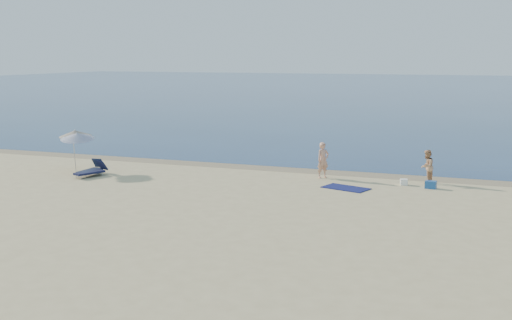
{
  "coord_description": "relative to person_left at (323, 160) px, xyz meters",
  "views": [
    {
      "loc": [
        9.08,
        -12.12,
        5.97
      ],
      "look_at": [
        -1.35,
        16.0,
        1.0
      ],
      "focal_mm": 45.0,
      "sensor_mm": 36.0,
      "label": 1
    }
  ],
  "objects": [
    {
      "name": "ground",
      "position": [
        -1.46,
        -17.8,
        -0.87
      ],
      "size": [
        160.0,
        160.0,
        0.0
      ],
      "primitive_type": "plane",
      "color": "tan",
      "rests_on": "ground"
    },
    {
      "name": "sea",
      "position": [
        -1.46,
        82.2,
        -0.87
      ],
      "size": [
        240.0,
        160.0,
        0.01
      ],
      "primitive_type": "cube",
      "color": "#0D2650",
      "rests_on": "ground"
    },
    {
      "name": "wet_sand_strip",
      "position": [
        -1.46,
        1.6,
        -0.87
      ],
      "size": [
        240.0,
        1.6,
        0.0
      ],
      "primitive_type": "cube",
      "color": "#847254",
      "rests_on": "ground"
    },
    {
      "name": "person_left",
      "position": [
        0.0,
        0.0,
        0.0
      ],
      "size": [
        0.74,
        0.75,
        1.75
      ],
      "primitive_type": "imported",
      "rotation": [
        0.0,
        0.0,
        0.84
      ],
      "color": "tan",
      "rests_on": "ground"
    },
    {
      "name": "person_right",
      "position": [
        4.87,
        0.41,
        -0.09
      ],
      "size": [
        0.73,
        0.87,
        1.58
      ],
      "primitive_type": "imported",
      "rotation": [
        0.0,
        0.0,
        -1.76
      ],
      "color": "tan",
      "rests_on": "ground"
    },
    {
      "name": "beach_towel",
      "position": [
        1.6,
        -2.05,
        -0.86
      ],
      "size": [
        2.26,
        1.68,
        0.03
      ],
      "primitive_type": "cube",
      "rotation": [
        0.0,
        0.0,
        -0.31
      ],
      "color": "#0E1246",
      "rests_on": "ground"
    },
    {
      "name": "white_bag",
      "position": [
        3.94,
        -0.37,
        -0.73
      ],
      "size": [
        0.37,
        0.34,
        0.28
      ],
      "primitive_type": "cube",
      "rotation": [
        0.0,
        0.0,
        0.2
      ],
      "color": "white",
      "rests_on": "ground"
    },
    {
      "name": "blue_cooler",
      "position": [
        5.18,
        -0.73,
        -0.7
      ],
      "size": [
        0.51,
        0.39,
        0.34
      ],
      "primitive_type": "cube",
      "rotation": [
        0.0,
        0.0,
        -0.1
      ],
      "color": "#1C529C",
      "rests_on": "ground"
    },
    {
      "name": "umbrella_near",
      "position": [
        -12.0,
        -2.98,
        1.0
      ],
      "size": [
        2.22,
        2.23,
        2.2
      ],
      "rotation": [
        0.0,
        0.0,
        0.41
      ],
      "color": "silver",
      "rests_on": "ground"
    },
    {
      "name": "umbrella_far",
      "position": [
        -12.48,
        -2.47,
        1.06
      ],
      "size": [
        1.88,
        1.89,
        2.2
      ],
      "rotation": [
        0.0,
        0.0,
        0.15
      ],
      "color": "silver",
      "rests_on": "ground"
    },
    {
      "name": "lounger_left",
      "position": [
        -11.06,
        -3.26,
        -0.6
      ],
      "size": [
        0.58,
        1.7,
        0.75
      ],
      "rotation": [
        0.0,
        0.0,
        -0.01
      ],
      "color": "#16203C",
      "rests_on": "ground"
    },
    {
      "name": "lounger_right",
      "position": [
        -10.76,
        -3.65,
        -0.6
      ],
      "size": [
        1.15,
        1.76,
        0.74
      ],
      "rotation": [
        0.0,
        0.0,
        -0.39
      ],
      "color": "#141737",
      "rests_on": "ground"
    }
  ]
}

